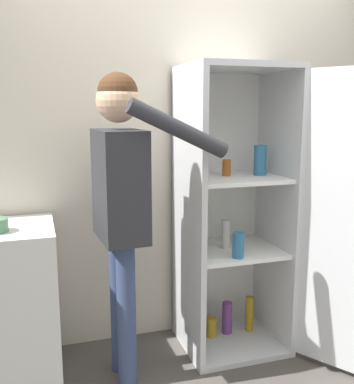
% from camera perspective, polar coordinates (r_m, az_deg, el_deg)
% --- Properties ---
extents(wall_back, '(7.00, 0.06, 2.55)m').
position_cam_1_polar(wall_back, '(3.07, 1.10, 5.20)').
color(wall_back, beige).
rests_on(wall_back, ground_plane).
extents(refrigerator, '(1.03, 1.12, 1.82)m').
position_cam_1_polar(refrigerator, '(2.88, 10.10, -2.95)').
color(refrigerator, silver).
rests_on(refrigerator, ground_plane).
extents(person, '(0.67, 0.55, 1.75)m').
position_cam_1_polar(person, '(2.48, -7.06, 0.44)').
color(person, '#384770').
rests_on(person, ground_plane).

